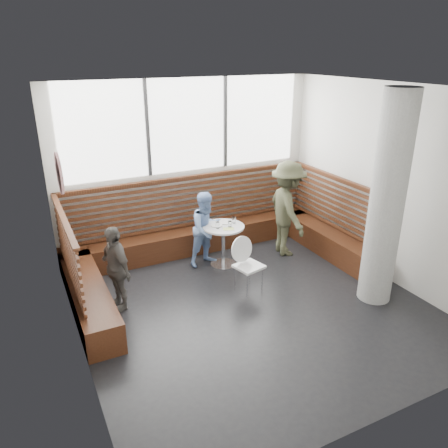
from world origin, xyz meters
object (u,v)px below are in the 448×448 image
adult_man (287,209)px  child_left (116,268)px  concrete_column (387,202)px  cafe_table (223,237)px  child_back (207,229)px  cafe_chair (247,260)px

adult_man → child_left: 3.37m
concrete_column → child_left: (-3.68, 1.50, -0.94)m
adult_man → child_left: (-3.33, -0.48, -0.24)m
adult_man → cafe_table: bearing=97.3°
adult_man → child_left: adult_man is taller
adult_man → child_back: size_ratio=1.32×
concrete_column → cafe_table: bearing=128.7°
cafe_chair → child_left: child_left is taller
concrete_column → child_back: (-1.88, 2.24, -0.92)m
cafe_table → child_left: child_left is taller
cafe_table → adult_man: size_ratio=0.43×
concrete_column → adult_man: (-0.35, 1.98, -0.70)m
child_back → adult_man: bearing=-21.2°
adult_man → child_back: bearing=90.8°
cafe_chair → adult_man: (1.33, 0.86, 0.38)m
cafe_table → child_left: size_ratio=0.58×
cafe_table → child_back: 0.33m
cafe_chair → child_back: 1.14m
child_back → cafe_table: bearing=-50.0°
concrete_column → cafe_chair: size_ratio=3.59×
cafe_table → child_back: child_back is taller
cafe_table → child_back: size_ratio=0.56×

